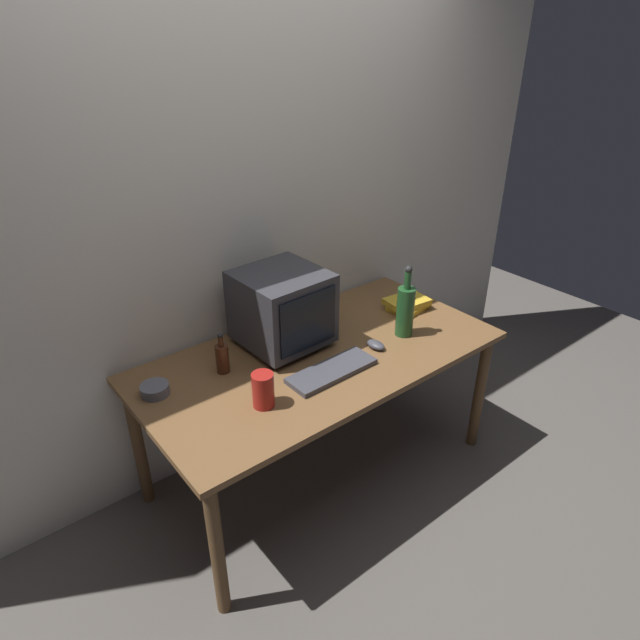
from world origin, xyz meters
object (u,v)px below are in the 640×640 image
(book_stack, at_px, (408,304))
(metal_canister, at_px, (263,390))
(bottle_short, at_px, (222,357))
(computer_mouse, at_px, (376,345))
(bottle_tall, at_px, (405,309))
(cd_spindle, at_px, (155,390))
(crt_monitor, at_px, (282,308))
(keyboard, at_px, (332,371))

(book_stack, relative_size, metal_canister, 1.61)
(book_stack, bearing_deg, bottle_short, 174.90)
(computer_mouse, height_order, bottle_tall, bottle_tall)
(bottle_tall, height_order, cd_spindle, bottle_tall)
(crt_monitor, distance_m, bottle_short, 0.37)
(computer_mouse, distance_m, cd_spindle, 1.02)
(book_stack, bearing_deg, metal_canister, -168.43)
(bottle_short, relative_size, book_stack, 0.82)
(keyboard, xyz_separation_m, book_stack, (0.71, 0.22, 0.02))
(crt_monitor, height_order, cd_spindle, crt_monitor)
(bottle_tall, xyz_separation_m, bottle_short, (-0.87, 0.27, -0.06))
(bottle_short, distance_m, book_stack, 1.08)
(computer_mouse, xyz_separation_m, bottle_tall, (0.20, 0.01, 0.12))
(cd_spindle, bearing_deg, keyboard, -26.92)
(bottle_tall, relative_size, bottle_short, 1.86)
(book_stack, bearing_deg, computer_mouse, -155.90)
(bottle_short, relative_size, metal_canister, 1.32)
(bottle_tall, xyz_separation_m, metal_canister, (-0.86, -0.05, -0.06))
(computer_mouse, height_order, metal_canister, metal_canister)
(crt_monitor, relative_size, computer_mouse, 4.01)
(bottle_tall, height_order, bottle_short, bottle_tall)
(computer_mouse, relative_size, cd_spindle, 0.83)
(crt_monitor, height_order, bottle_tall, crt_monitor)
(keyboard, bearing_deg, metal_canister, 179.64)
(computer_mouse, xyz_separation_m, bottle_short, (-0.67, 0.28, 0.06))
(crt_monitor, distance_m, bottle_tall, 0.60)
(bottle_tall, relative_size, book_stack, 1.52)
(crt_monitor, bearing_deg, bottle_tall, -29.85)
(bottle_short, bearing_deg, computer_mouse, -22.84)
(book_stack, distance_m, metal_canister, 1.10)
(bottle_short, xyz_separation_m, metal_canister, (0.01, -0.32, 0.00))
(crt_monitor, bearing_deg, bottle_short, -175.29)
(keyboard, distance_m, bottle_tall, 0.52)
(keyboard, xyz_separation_m, computer_mouse, (0.30, 0.03, 0.01))
(keyboard, height_order, bottle_tall, bottle_tall)
(keyboard, height_order, bottle_short, bottle_short)
(keyboard, bearing_deg, book_stack, 15.92)
(bottle_tall, relative_size, cd_spindle, 3.06)
(cd_spindle, xyz_separation_m, metal_canister, (0.31, -0.35, 0.05))
(cd_spindle, distance_m, metal_canister, 0.47)
(book_stack, height_order, metal_canister, metal_canister)
(crt_monitor, relative_size, cd_spindle, 3.34)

